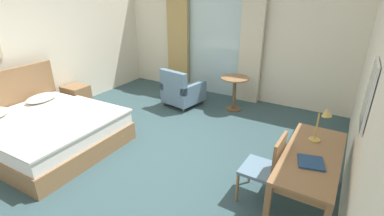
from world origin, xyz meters
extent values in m
cube|color=#334C51|center=(0.00, 0.00, -0.05)|extent=(6.09, 6.74, 0.10)
cube|color=silver|center=(0.00, 3.11, 1.30)|extent=(5.69, 0.12, 2.60)
cube|color=silver|center=(-2.79, 0.00, 1.30)|extent=(0.12, 6.34, 2.60)
cube|color=silver|center=(2.79, 0.00, 1.30)|extent=(0.12, 6.34, 2.60)
cube|color=silver|center=(-0.36, 3.03, 1.14)|extent=(1.43, 0.02, 2.29)
cube|color=tan|center=(-1.29, 2.93, 1.18)|extent=(0.57, 0.10, 2.35)
cube|color=beige|center=(0.58, 2.93, 1.18)|extent=(0.49, 0.10, 2.35)
cube|color=olive|center=(-1.49, -0.66, 0.15)|extent=(2.05, 1.85, 0.30)
cube|color=white|center=(-1.49, -0.66, 0.41)|extent=(1.99, 1.79, 0.22)
cube|color=olive|center=(-2.53, -0.67, 0.57)|extent=(0.09, 1.86, 1.14)
cube|color=silver|center=(-1.16, -0.65, 0.53)|extent=(1.36, 1.82, 0.03)
ellipsoid|color=white|center=(-2.22, -0.23, 0.58)|extent=(0.36, 0.58, 0.12)
cube|color=olive|center=(-2.44, 0.65, 0.25)|extent=(0.48, 0.42, 0.51)
cube|color=brown|center=(-2.44, 0.44, 0.36)|extent=(0.41, 0.01, 0.12)
cube|color=olive|center=(2.35, -0.06, 0.74)|extent=(0.60, 1.45, 0.04)
cube|color=olive|center=(2.35, -0.06, 0.68)|extent=(0.55, 1.38, 0.08)
cube|color=olive|center=(2.61, 0.63, 0.36)|extent=(0.06, 0.06, 0.72)
cube|color=olive|center=(2.08, -0.74, 0.36)|extent=(0.06, 0.06, 0.72)
cube|color=olive|center=(2.10, 0.64, 0.36)|extent=(0.06, 0.06, 0.72)
cube|color=slate|center=(1.82, -0.12, 0.41)|extent=(0.44, 0.46, 0.04)
cube|color=olive|center=(2.01, -0.13, 0.66)|extent=(0.05, 0.43, 0.46)
cylinder|color=olive|center=(1.63, 0.09, 0.20)|extent=(0.04, 0.04, 0.39)
cylinder|color=olive|center=(1.62, -0.32, 0.20)|extent=(0.04, 0.04, 0.39)
cylinder|color=olive|center=(2.02, 0.08, 0.20)|extent=(0.04, 0.04, 0.39)
cylinder|color=olive|center=(2.00, -0.33, 0.20)|extent=(0.04, 0.04, 0.39)
cylinder|color=tan|center=(2.31, 0.27, 0.76)|extent=(0.13, 0.13, 0.02)
cylinder|color=tan|center=(2.31, 0.27, 0.94)|extent=(0.02, 0.02, 0.33)
cone|color=tan|center=(2.38, 0.28, 1.13)|extent=(0.13, 0.12, 0.11)
cube|color=navy|center=(2.35, -0.24, 0.77)|extent=(0.30, 0.31, 0.02)
cube|color=slate|center=(-0.55, 1.97, 0.24)|extent=(0.81, 0.87, 0.28)
cube|color=slate|center=(-0.61, 1.66, 0.61)|extent=(0.70, 0.24, 0.46)
cube|color=slate|center=(-0.27, 1.92, 0.46)|extent=(0.23, 0.77, 0.16)
cube|color=slate|center=(-0.84, 2.02, 0.46)|extent=(0.23, 0.77, 0.16)
cylinder|color=#4C3D2D|center=(-0.22, 2.24, 0.05)|extent=(0.04, 0.04, 0.10)
cylinder|color=#4C3D2D|center=(-0.78, 2.34, 0.05)|extent=(0.04, 0.04, 0.10)
cylinder|color=#4C3D2D|center=(-0.33, 1.61, 0.05)|extent=(0.04, 0.04, 0.10)
cylinder|color=#4C3D2D|center=(-0.89, 1.71, 0.05)|extent=(0.04, 0.04, 0.10)
cylinder|color=olive|center=(0.51, 2.29, 0.70)|extent=(0.58, 0.58, 0.03)
cylinder|color=brown|center=(0.51, 2.29, 0.34)|extent=(0.07, 0.07, 0.69)
cylinder|color=brown|center=(0.51, 2.29, 0.01)|extent=(0.32, 0.32, 0.02)
cube|color=silver|center=(2.71, -0.06, 1.51)|extent=(0.02, 0.50, 0.63)
camera|label=1|loc=(2.50, -2.92, 2.40)|focal=25.95mm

